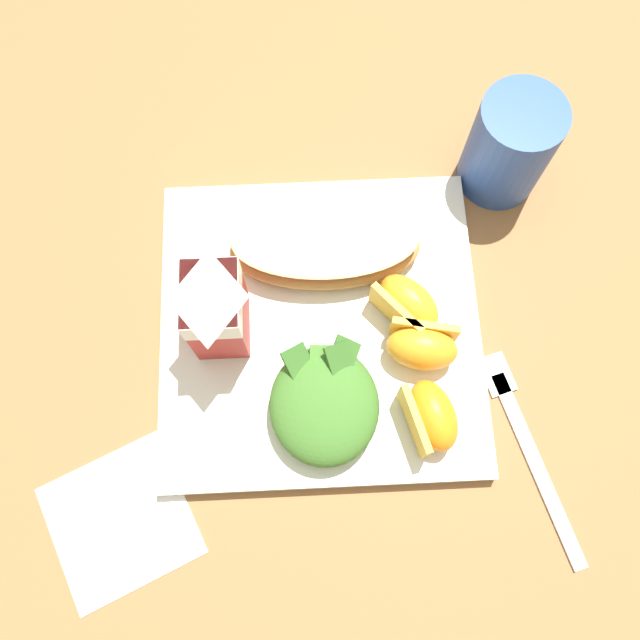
{
  "coord_description": "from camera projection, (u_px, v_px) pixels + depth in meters",
  "views": [
    {
      "loc": [
        -0.17,
        0.01,
        0.56
      ],
      "look_at": [
        0.0,
        0.0,
        0.03
      ],
      "focal_mm": 36.64,
      "sensor_mm": 36.0,
      "label": 1
    }
  ],
  "objects": [
    {
      "name": "ground",
      "position": [
        320.0,
        329.0,
        0.59
      ],
      "size": [
        3.0,
        3.0,
        0.0
      ],
      "primitive_type": "plane",
      "color": "olive"
    },
    {
      "name": "white_plate",
      "position": [
        320.0,
        326.0,
        0.58
      ],
      "size": [
        0.28,
        0.28,
        0.02
      ],
      "primitive_type": "cube",
      "color": "white",
      "rests_on": "ground"
    },
    {
      "name": "cheesy_pizza_bread",
      "position": [
        325.0,
        246.0,
        0.58
      ],
      "size": [
        0.08,
        0.17,
        0.04
      ],
      "color": "#B77F42",
      "rests_on": "white_plate"
    },
    {
      "name": "green_salad_pile",
      "position": [
        329.0,
        404.0,
        0.53
      ],
      "size": [
        0.11,
        0.09,
        0.05
      ],
      "color": "#3D7028",
      "rests_on": "white_plate"
    },
    {
      "name": "milk_carton",
      "position": [
        214.0,
        311.0,
        0.51
      ],
      "size": [
        0.06,
        0.04,
        0.11
      ],
      "color": "#B7332D",
      "rests_on": "white_plate"
    },
    {
      "name": "orange_wedge_front",
      "position": [
        431.0,
        416.0,
        0.53
      ],
      "size": [
        0.07,
        0.05,
        0.04
      ],
      "color": "orange",
      "rests_on": "white_plate"
    },
    {
      "name": "orange_wedge_middle",
      "position": [
        422.0,
        346.0,
        0.55
      ],
      "size": [
        0.05,
        0.07,
        0.04
      ],
      "color": "orange",
      "rests_on": "white_plate"
    },
    {
      "name": "orange_wedge_rear",
      "position": [
        408.0,
        304.0,
        0.56
      ],
      "size": [
        0.07,
        0.07,
        0.04
      ],
      "color": "orange",
      "rests_on": "white_plate"
    },
    {
      "name": "paper_napkin",
      "position": [
        120.0,
        521.0,
        0.54
      ],
      "size": [
        0.15,
        0.15,
        0.0
      ],
      "primitive_type": "cube",
      "rotation": [
        0.0,
        0.0,
        0.42
      ],
      "color": "white",
      "rests_on": "ground"
    },
    {
      "name": "metal_fork",
      "position": [
        525.0,
        439.0,
        0.56
      ],
      "size": [
        0.19,
        0.07,
        0.01
      ],
      "color": "silver",
      "rests_on": "ground"
    },
    {
      "name": "drinking_blue_cup",
      "position": [
        509.0,
        147.0,
        0.59
      ],
      "size": [
        0.08,
        0.08,
        0.1
      ],
      "primitive_type": "cylinder",
      "color": "#284CA3",
      "rests_on": "ground"
    }
  ]
}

